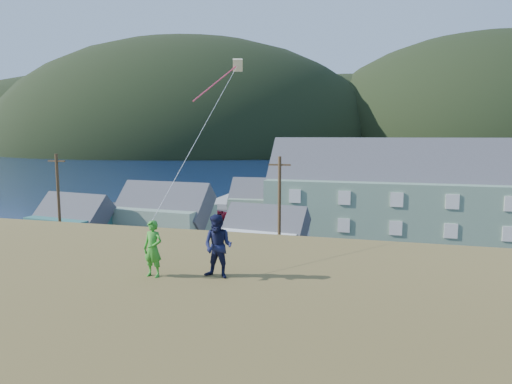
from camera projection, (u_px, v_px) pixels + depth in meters
ground at (279, 295)px, 31.88m from camera, size 900.00×900.00×0.00m
grass_strip at (272, 305)px, 29.96m from camera, size 110.00×8.00×0.10m
waterfront_lot at (314, 241)px, 48.13m from camera, size 72.00×36.00×0.12m
wharf at (297, 203)px, 71.66m from camera, size 26.00×14.00×0.90m
far_shore at (373, 148)px, 347.43m from camera, size 900.00×320.00×2.00m
far_hills at (429, 149)px, 289.52m from camera, size 760.00×265.00×143.00m
lodge at (445, 194)px, 47.79m from camera, size 37.21×10.61×13.07m
shed_teal at (72, 221)px, 46.97m from camera, size 8.61×6.59×6.21m
shed_palegreen_near at (163, 214)px, 48.70m from camera, size 10.59×7.14×7.38m
shed_white at (265, 234)px, 40.90m from camera, size 7.93×5.74×5.88m
shed_palegreen_far at (270, 202)px, 58.20m from camera, size 10.40×6.22×6.83m
utility_poles at (256, 224)px, 33.26m from camera, size 34.64×0.24×9.54m
parked_cars at (260, 223)px, 53.28m from camera, size 19.00×13.11×1.57m
kite_flyer_green at (153, 249)px, 12.81m from camera, size 0.63×0.46×1.60m
kite_flyer_navy at (218, 246)px, 12.71m from camera, size 0.93×0.76×1.79m
kite_rig at (233, 69)px, 20.91m from camera, size 0.91×5.02×11.02m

